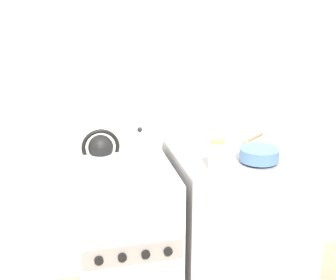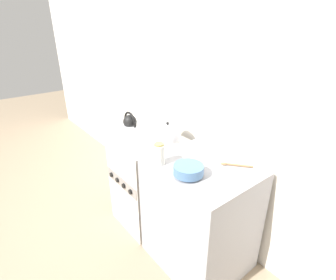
# 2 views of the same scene
# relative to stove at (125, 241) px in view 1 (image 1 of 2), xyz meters

# --- Properties ---
(wall_back) EXTENTS (7.00, 0.06, 2.50)m
(wall_back) POSITION_rel_stove_xyz_m (0.00, 0.41, 0.81)
(wall_back) COLOR silver
(wall_back) RESTS_ON ground_plane
(stove) EXTENTS (0.53, 0.62, 0.88)m
(stove) POSITION_rel_stove_xyz_m (0.00, 0.00, 0.00)
(stove) COLOR silver
(stove) RESTS_ON ground_plane
(counter) EXTENTS (0.76, 0.64, 0.90)m
(counter) POSITION_rel_stove_xyz_m (0.67, 0.02, 0.01)
(counter) COLOR #99999E
(counter) RESTS_ON ground_plane
(kettle) EXTENTS (0.27, 0.22, 0.26)m
(kettle) POSITION_rel_stove_xyz_m (-0.12, -0.11, 0.53)
(kettle) COLOR silver
(kettle) RESTS_ON stove
(cooking_pot) EXTENTS (0.24, 0.24, 0.18)m
(cooking_pot) POSITION_rel_stove_xyz_m (0.12, 0.13, 0.51)
(cooking_pot) COLOR silver
(cooking_pot) RESTS_ON stove
(enamel_bowl) EXTENTS (0.21, 0.21, 0.08)m
(enamel_bowl) POSITION_rel_stove_xyz_m (0.70, -0.15, 0.51)
(enamel_bowl) COLOR #4C729E
(enamel_bowl) RESTS_ON counter
(storage_jar) EXTENTS (0.08, 0.08, 0.16)m
(storage_jar) POSITION_rel_stove_xyz_m (0.45, -0.21, 0.55)
(storage_jar) COLOR silver
(storage_jar) RESTS_ON counter
(wooden_spoon) EXTENTS (0.19, 0.16, 0.02)m
(wooden_spoon) POSITION_rel_stove_xyz_m (0.81, 0.20, 0.47)
(wooden_spoon) COLOR olive
(wooden_spoon) RESTS_ON counter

